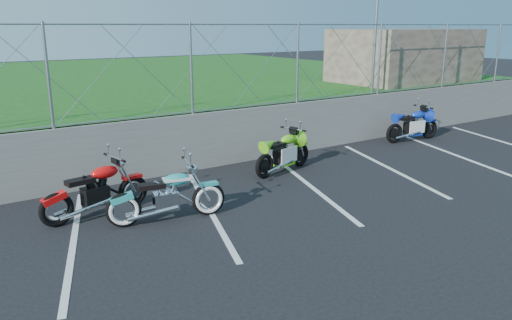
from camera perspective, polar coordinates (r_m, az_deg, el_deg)
ground at (r=8.33m, az=-2.02°, el=-7.66°), size 90.00×90.00×0.00m
retaining_wall at (r=11.11m, az=-11.72°, el=1.41°), size 30.00×0.22×1.30m
grass_field at (r=20.59m, az=-22.66°, el=6.78°), size 30.00×20.00×1.30m
stone_building at (r=18.91m, az=16.63°, el=11.40°), size 5.00×3.00×1.80m
chain_link_fence at (r=10.85m, az=-12.19°, el=9.90°), size 28.00×0.03×2.00m
sign_pole at (r=15.35m, az=13.44°, el=13.14°), size 0.08×0.08×3.00m
parking_lines at (r=9.73m, az=0.83°, el=-4.22°), size 18.29×4.31×0.01m
cruiser_turquoise at (r=8.58m, az=-9.97°, el=-4.29°), size 2.02×0.65×1.01m
naked_orange at (r=9.10m, az=-17.65°, el=-3.53°), size 1.99×0.68×1.00m
sportbike_green at (r=11.29m, az=3.22°, el=0.68°), size 1.82×0.68×0.96m
sportbike_blue at (r=15.06m, az=17.53°, el=3.69°), size 1.89×0.67×0.98m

